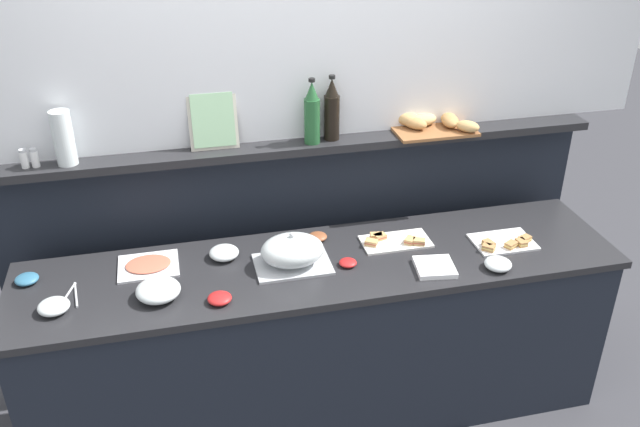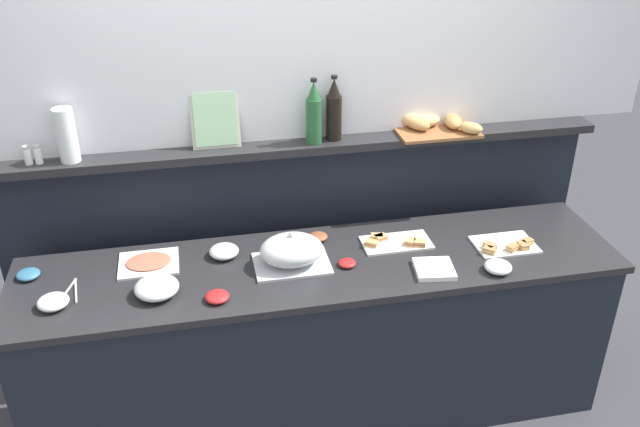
% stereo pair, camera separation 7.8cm
% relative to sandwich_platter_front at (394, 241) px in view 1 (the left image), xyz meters
% --- Properties ---
extents(ground_plane, '(12.00, 12.00, 0.00)m').
position_rel_sandwich_platter_front_xyz_m(ground_plane, '(-0.38, 0.51, -0.90)').
color(ground_plane, '#38383D').
extents(buffet_counter, '(2.76, 0.64, 0.89)m').
position_rel_sandwich_platter_front_xyz_m(buffet_counter, '(-0.38, -0.09, -0.45)').
color(buffet_counter, black).
rests_on(buffet_counter, ground_plane).
extents(back_ledge_unit, '(2.98, 0.22, 1.31)m').
position_rel_sandwich_platter_front_xyz_m(back_ledge_unit, '(-0.38, 0.41, -0.21)').
color(back_ledge_unit, black).
rests_on(back_ledge_unit, ground_plane).
extents(upper_wall_panel, '(3.58, 0.08, 1.29)m').
position_rel_sandwich_platter_front_xyz_m(upper_wall_panel, '(-0.38, 0.43, 1.05)').
color(upper_wall_panel, white).
rests_on(upper_wall_panel, back_ledge_unit).
extents(sandwich_platter_front, '(0.33, 0.17, 0.04)m').
position_rel_sandwich_platter_front_xyz_m(sandwich_platter_front, '(0.00, 0.00, 0.00)').
color(sandwich_platter_front, white).
rests_on(sandwich_platter_front, buffet_counter).
extents(sandwich_platter_side, '(0.29, 0.21, 0.04)m').
position_rel_sandwich_platter_front_xyz_m(sandwich_platter_side, '(0.50, -0.13, -0.00)').
color(sandwich_platter_side, white).
rests_on(sandwich_platter_side, buffet_counter).
extents(cold_cuts_platter, '(0.27, 0.23, 0.02)m').
position_rel_sandwich_platter_front_xyz_m(cold_cuts_platter, '(-1.14, 0.05, -0.00)').
color(cold_cuts_platter, silver).
rests_on(cold_cuts_platter, buffet_counter).
extents(serving_cloche, '(0.34, 0.24, 0.17)m').
position_rel_sandwich_platter_front_xyz_m(serving_cloche, '(-0.51, -0.08, 0.06)').
color(serving_cloche, '#B7BABF').
rests_on(serving_cloche, buffet_counter).
extents(glass_bowl_large, '(0.12, 0.12, 0.05)m').
position_rel_sandwich_platter_front_xyz_m(glass_bowl_large, '(0.38, -0.32, 0.01)').
color(glass_bowl_large, silver).
rests_on(glass_bowl_large, buffet_counter).
extents(glass_bowl_medium, '(0.19, 0.19, 0.07)m').
position_rel_sandwich_platter_front_xyz_m(glass_bowl_medium, '(-1.10, -0.20, 0.02)').
color(glass_bowl_medium, silver).
rests_on(glass_bowl_medium, buffet_counter).
extents(glass_bowl_small, '(0.13, 0.13, 0.05)m').
position_rel_sandwich_platter_front_xyz_m(glass_bowl_small, '(-1.52, -0.20, 0.01)').
color(glass_bowl_small, silver).
rests_on(glass_bowl_small, buffet_counter).
extents(glass_bowl_extra, '(0.14, 0.14, 0.05)m').
position_rel_sandwich_platter_front_xyz_m(glass_bowl_extra, '(-0.80, 0.05, 0.01)').
color(glass_bowl_extra, silver).
rests_on(glass_bowl_extra, buffet_counter).
extents(condiment_bowl_teal, '(0.09, 0.09, 0.03)m').
position_rel_sandwich_platter_front_xyz_m(condiment_bowl_teal, '(-0.35, 0.11, 0.00)').
color(condiment_bowl_teal, brown).
rests_on(condiment_bowl_teal, buffet_counter).
extents(condiment_bowl_cream, '(0.10, 0.10, 0.04)m').
position_rel_sandwich_platter_front_xyz_m(condiment_bowl_cream, '(-1.66, 0.05, 0.01)').
color(condiment_bowl_cream, teal).
rests_on(condiment_bowl_cream, buffet_counter).
extents(condiment_bowl_dark, '(0.08, 0.08, 0.03)m').
position_rel_sandwich_platter_front_xyz_m(condiment_bowl_dark, '(-0.27, -0.14, 0.00)').
color(condiment_bowl_dark, red).
rests_on(condiment_bowl_dark, buffet_counter).
extents(condiment_bowl_red, '(0.10, 0.10, 0.04)m').
position_rel_sandwich_platter_front_xyz_m(condiment_bowl_red, '(-0.86, -0.29, 0.01)').
color(condiment_bowl_red, red).
rests_on(condiment_bowl_red, buffet_counter).
extents(serving_tongs, '(0.08, 0.19, 0.01)m').
position_rel_sandwich_platter_front_xyz_m(serving_tongs, '(-1.46, -0.10, -0.01)').
color(serving_tongs, '#B7BABF').
rests_on(serving_tongs, buffet_counter).
extents(napkin_stack, '(0.19, 0.19, 0.02)m').
position_rel_sandwich_platter_front_xyz_m(napkin_stack, '(0.10, -0.26, 0.00)').
color(napkin_stack, white).
rests_on(napkin_stack, buffet_counter).
extents(wine_bottle_green, '(0.08, 0.08, 0.32)m').
position_rel_sandwich_platter_front_xyz_m(wine_bottle_green, '(-0.33, 0.32, 0.55)').
color(wine_bottle_green, '#23562D').
rests_on(wine_bottle_green, back_ledge_unit).
extents(wine_bottle_dark, '(0.08, 0.08, 0.32)m').
position_rel_sandwich_platter_front_xyz_m(wine_bottle_dark, '(-0.22, 0.34, 0.55)').
color(wine_bottle_dark, black).
rests_on(wine_bottle_dark, back_ledge_unit).
extents(salt_shaker, '(0.03, 0.03, 0.09)m').
position_rel_sandwich_platter_front_xyz_m(salt_shaker, '(-1.62, 0.33, 0.45)').
color(salt_shaker, white).
rests_on(salt_shaker, back_ledge_unit).
extents(pepper_shaker, '(0.03, 0.03, 0.09)m').
position_rel_sandwich_platter_front_xyz_m(pepper_shaker, '(-1.58, 0.33, 0.45)').
color(pepper_shaker, white).
rests_on(pepper_shaker, back_ledge_unit).
extents(bread_basket, '(0.41, 0.31, 0.08)m').
position_rel_sandwich_platter_front_xyz_m(bread_basket, '(0.28, 0.35, 0.44)').
color(bread_basket, brown).
rests_on(bread_basket, back_ledge_unit).
extents(framed_picture, '(0.23, 0.08, 0.27)m').
position_rel_sandwich_platter_front_xyz_m(framed_picture, '(-0.78, 0.37, 0.54)').
color(framed_picture, '#B2AD9E').
rests_on(framed_picture, back_ledge_unit).
extents(water_carafe, '(0.09, 0.09, 0.25)m').
position_rel_sandwich_platter_front_xyz_m(water_carafe, '(-1.44, 0.33, 0.53)').
color(water_carafe, silver).
rests_on(water_carafe, back_ledge_unit).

